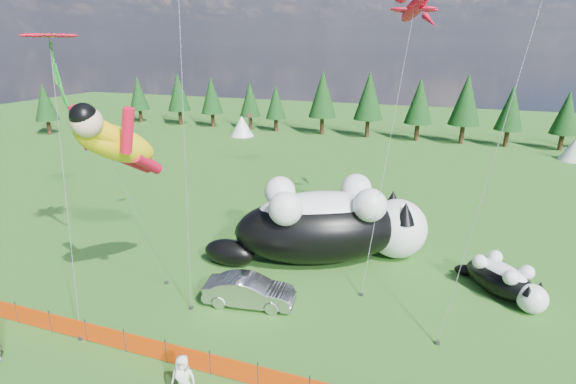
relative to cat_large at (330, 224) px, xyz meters
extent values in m
plane|color=#0D3D0B|center=(-2.81, -8.06, -2.27)|extent=(160.00, 160.00, 0.00)
cylinder|color=#262626|center=(-11.81, -11.06, -1.72)|extent=(0.06, 0.06, 1.10)
cylinder|color=#262626|center=(-9.81, -11.06, -1.72)|extent=(0.06, 0.06, 1.10)
cylinder|color=#262626|center=(-7.81, -11.06, -1.72)|extent=(0.06, 0.06, 1.10)
cylinder|color=#262626|center=(-5.81, -11.06, -1.72)|extent=(0.06, 0.06, 1.10)
cylinder|color=#262626|center=(-3.81, -11.06, -1.72)|extent=(0.06, 0.06, 1.10)
cylinder|color=#262626|center=(-1.81, -11.06, -1.72)|extent=(0.06, 0.06, 1.10)
cylinder|color=#262626|center=(0.19, -11.06, -1.72)|extent=(0.06, 0.06, 1.10)
cube|color=#E43904|center=(-12.81, -11.06, -1.77)|extent=(2.00, 0.04, 0.90)
cube|color=#E43904|center=(-10.81, -11.06, -1.77)|extent=(2.00, 0.04, 0.90)
cube|color=#E43904|center=(-8.81, -11.06, -1.77)|extent=(2.00, 0.04, 0.90)
cube|color=#E43904|center=(-6.81, -11.06, -1.77)|extent=(2.00, 0.04, 0.90)
cube|color=#E43904|center=(-4.81, -11.06, -1.77)|extent=(2.00, 0.04, 0.90)
cube|color=#E43904|center=(-2.81, -11.06, -1.77)|extent=(2.00, 0.04, 0.90)
cube|color=#E43904|center=(-0.81, -11.06, -1.77)|extent=(2.00, 0.04, 0.90)
cube|color=#E43904|center=(1.19, -11.06, -1.77)|extent=(2.00, 0.04, 0.90)
ellipsoid|color=black|center=(-0.51, -0.26, -0.29)|extent=(10.95, 8.59, 3.97)
ellipsoid|color=white|center=(-0.51, -0.26, 0.70)|extent=(8.19, 6.32, 2.43)
sphere|color=white|center=(3.63, 1.82, -0.51)|extent=(3.53, 3.53, 3.53)
sphere|color=#F45F6F|center=(4.97, 2.49, -0.51)|extent=(0.49, 0.49, 0.49)
ellipsoid|color=black|center=(-5.24, -2.63, -1.50)|extent=(3.45, 2.76, 1.54)
cone|color=black|center=(4.10, 0.87, 0.90)|extent=(1.24, 1.24, 1.24)
cone|color=black|center=(3.15, 2.76, 0.90)|extent=(1.24, 1.24, 1.24)
sphere|color=white|center=(1.01, 2.11, 1.59)|extent=(1.85, 1.85, 1.85)
sphere|color=white|center=(2.30, -0.45, 1.59)|extent=(1.85, 1.85, 1.85)
sphere|color=white|center=(-3.13, 0.04, 1.59)|extent=(1.85, 1.85, 1.85)
sphere|color=white|center=(-1.84, -2.53, 1.59)|extent=(1.85, 1.85, 1.85)
ellipsoid|color=black|center=(9.15, -0.81, -1.48)|extent=(4.14, 4.08, 1.59)
ellipsoid|color=white|center=(9.15, -0.81, -1.08)|extent=(3.08, 3.03, 0.97)
sphere|color=white|center=(10.49, -2.09, -1.57)|extent=(1.41, 1.41, 1.41)
sphere|color=#F45F6F|center=(10.92, -2.51, -1.57)|extent=(0.20, 0.20, 0.20)
ellipsoid|color=black|center=(7.62, 0.65, -1.96)|extent=(1.32, 1.30, 0.62)
cone|color=black|center=(10.19, -2.40, -1.00)|extent=(0.49, 0.49, 0.49)
cone|color=black|center=(10.78, -1.79, -1.00)|extent=(0.49, 0.49, 0.49)
sphere|color=white|center=(10.25, -1.07, -0.73)|extent=(0.74, 0.74, 0.74)
sphere|color=white|center=(9.45, -1.90, -0.73)|extent=(0.74, 0.74, 0.74)
sphere|color=white|center=(8.91, 0.21, -0.73)|extent=(0.74, 0.74, 0.74)
sphere|color=white|center=(8.12, -0.62, -0.73)|extent=(0.74, 0.74, 0.74)
imported|color=#B8B8BD|center=(-2.45, -6.04, -1.54)|extent=(4.64, 2.22, 1.47)
imported|color=white|center=(-2.07, -12.53, -1.35)|extent=(1.03, 0.81, 1.85)
cylinder|color=#595959|center=(-7.60, -6.83, 1.83)|extent=(0.03, 0.03, 8.19)
cube|color=#262626|center=(-7.45, -5.77, -2.19)|extent=(0.15, 0.15, 0.16)
cylinder|color=#595959|center=(2.93, 1.09, 4.89)|extent=(0.03, 0.03, 16.67)
cube|color=#262626|center=(2.60, -3.41, -2.19)|extent=(0.15, 0.15, 0.16)
cylinder|color=#595959|center=(-10.44, -8.51, 4.09)|extent=(0.03, 0.03, 14.20)
cube|color=#262626|center=(-8.19, -11.09, -2.19)|extent=(0.15, 0.15, 0.16)
cube|color=green|center=(-12.70, -5.93, 8.01)|extent=(0.18, 0.18, 4.04)
cylinder|color=#595959|center=(-5.82, -5.52, 5.87)|extent=(0.03, 0.03, 16.52)
cube|color=#262626|center=(-4.93, -7.41, -2.19)|extent=(0.15, 0.15, 0.16)
cylinder|color=#595959|center=(8.30, -2.56, 8.30)|extent=(0.03, 0.03, 22.37)
cube|color=#262626|center=(6.42, -6.17, -2.19)|extent=(0.15, 0.15, 0.16)
camera|label=1|loc=(5.85, -23.52, 9.98)|focal=28.00mm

